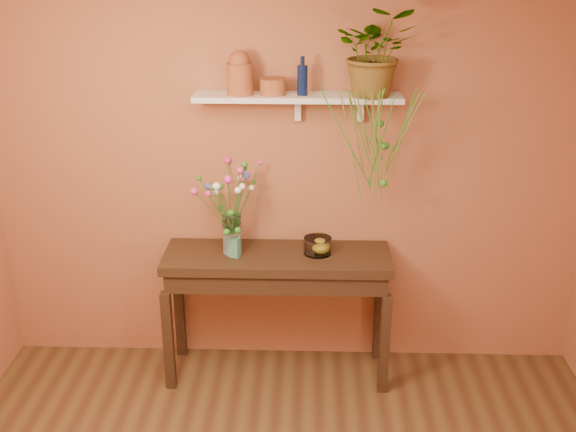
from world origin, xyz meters
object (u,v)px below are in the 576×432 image
Objects in this scene: bouquet at (229,192)px; glass_vase at (232,237)px; blue_bottle at (302,79)px; sideboard at (277,272)px; glass_bowl at (318,246)px; spider_plant at (376,52)px; terracotta_jug at (240,74)px.

glass_vase is at bearing -13.40° from bouquet.
blue_bottle is at bearing 12.38° from glass_vase.
blue_bottle reaches higher than bouquet.
bouquet is at bearing -168.27° from blue_bottle.
sideboard is 0.64m from bouquet.
spider_plant is at bearing 14.16° from glass_bowl.
sideboard is at bearing -176.49° from glass_bowl.
glass_bowl is (0.49, -0.09, -1.11)m from terracotta_jug.
blue_bottle reaches higher than sideboard.
terracotta_jug is 1.48× the size of glass_bowl.
glass_vase reaches higher than glass_bowl.
spider_plant reaches higher than glass_bowl.
bouquet is (-0.01, 0.00, 0.32)m from glass_vase.
spider_plant is (0.83, -0.01, 0.14)m from terracotta_jug.
blue_bottle is at bearing 0.33° from terracotta_jug.
bouquet is (-0.91, -0.09, -0.87)m from spider_plant.
sideboard is 1.32m from terracotta_jug.
glass_vase is 1.41× the size of glass_bowl.
sideboard is at bearing -1.73° from glass_vase.
bouquet reaches higher than glass_vase.
sideboard is 8.14× the size of glass_bowl.
blue_bottle is at bearing 179.01° from spider_plant.
glass_vase is 0.57m from glass_bowl.
blue_bottle is at bearing 11.73° from bouquet.
blue_bottle is at bearing 139.98° from glass_bowl.
sideboard is at bearing -170.49° from spider_plant.
terracotta_jug is 1.22m from glass_bowl.
spider_plant is at bearing -0.37° from terracotta_jug.
glass_vase is (-0.90, -0.09, -1.19)m from spider_plant.
glass_vase is 0.52× the size of bouquet.
terracotta_jug is at bearing 49.98° from bouquet.
glass_bowl is (0.11, -0.09, -1.08)m from blue_bottle.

